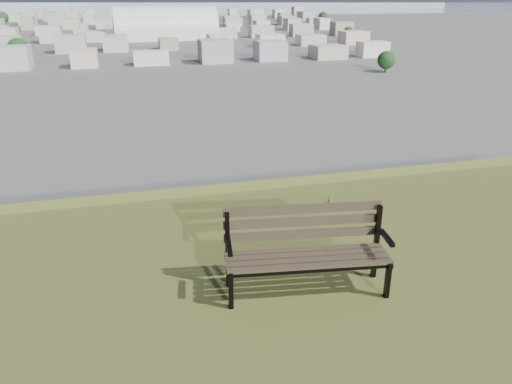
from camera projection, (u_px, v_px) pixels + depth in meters
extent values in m
cube|color=#453A28|center=(311.00, 266.00, 4.75)|extent=(1.61, 0.30, 0.03)
cube|color=#453A28|center=(309.00, 261.00, 4.85)|extent=(1.61, 0.30, 0.03)
cube|color=#453A28|center=(306.00, 255.00, 4.95)|extent=(1.61, 0.30, 0.03)
cube|color=#453A28|center=(304.00, 250.00, 5.04)|extent=(1.61, 0.30, 0.03)
cube|color=#453A28|center=(303.00, 234.00, 5.06)|extent=(1.60, 0.25, 0.09)
cube|color=#453A28|center=(303.00, 221.00, 5.03)|extent=(1.60, 0.25, 0.09)
cube|color=#453A28|center=(303.00, 209.00, 5.00)|extent=(1.60, 0.25, 0.09)
cube|color=black|center=(231.00, 290.00, 4.72)|extent=(0.05, 0.06, 0.39)
cube|color=black|center=(228.00, 251.00, 5.00)|extent=(0.05, 0.06, 0.83)
cube|color=black|center=(229.00, 265.00, 4.82)|extent=(0.11, 0.45, 0.04)
cube|color=black|center=(229.00, 247.00, 4.70)|extent=(0.09, 0.33, 0.04)
cube|color=black|center=(388.00, 280.00, 4.89)|extent=(0.05, 0.06, 0.39)
cube|color=black|center=(376.00, 242.00, 5.16)|extent=(0.05, 0.06, 0.83)
cube|color=black|center=(383.00, 256.00, 4.99)|extent=(0.11, 0.45, 0.04)
cube|color=black|center=(387.00, 238.00, 4.86)|extent=(0.09, 0.33, 0.04)
cube|color=black|center=(311.00, 270.00, 4.76)|extent=(1.60, 0.26, 0.04)
cube|color=black|center=(304.00, 253.00, 5.07)|extent=(1.60, 0.26, 0.04)
cone|color=brown|center=(330.00, 199.00, 7.03)|extent=(0.08, 0.08, 0.18)
cube|color=silver|center=(166.00, 34.00, 288.77)|extent=(58.51, 26.11, 6.42)
cylinder|color=white|center=(165.00, 28.00, 287.55)|extent=(58.51, 26.11, 24.41)
cube|color=#A99F91|center=(21.00, 59.00, 182.34)|extent=(11.00, 11.00, 7.00)
cube|color=beige|center=(90.00, 57.00, 187.96)|extent=(11.00, 11.00, 7.00)
cube|color=#A8A8AC|center=(154.00, 55.00, 193.59)|extent=(11.00, 11.00, 7.00)
cube|color=#BEB09A|center=(215.00, 53.00, 199.22)|extent=(11.00, 11.00, 7.00)
cube|color=tan|center=(273.00, 52.00, 204.85)|extent=(11.00, 11.00, 7.00)
cube|color=#BEB2A6|center=(327.00, 50.00, 210.47)|extent=(11.00, 11.00, 7.00)
cube|color=beige|center=(379.00, 48.00, 216.10)|extent=(11.00, 11.00, 7.00)
cube|color=#A8A8AC|center=(11.00, 46.00, 224.26)|extent=(11.00, 11.00, 7.00)
cube|color=#BEB09A|center=(68.00, 45.00, 229.89)|extent=(11.00, 11.00, 7.00)
cube|color=tan|center=(121.00, 43.00, 235.52)|extent=(11.00, 11.00, 7.00)
cube|color=#BEB2A6|center=(172.00, 42.00, 241.15)|extent=(11.00, 11.00, 7.00)
cube|color=beige|center=(221.00, 41.00, 246.77)|extent=(11.00, 11.00, 7.00)
cube|color=silver|center=(267.00, 40.00, 252.40)|extent=(11.00, 11.00, 7.00)
cube|color=#A99F91|center=(312.00, 38.00, 258.03)|extent=(11.00, 11.00, 7.00)
cube|color=beige|center=(355.00, 37.00, 263.66)|extent=(11.00, 11.00, 7.00)
cube|color=#BEB2A6|center=(4.00, 37.00, 266.19)|extent=(11.00, 11.00, 7.00)
cube|color=beige|center=(52.00, 36.00, 271.82)|extent=(11.00, 11.00, 7.00)
cube|color=silver|center=(98.00, 35.00, 277.45)|extent=(11.00, 11.00, 7.00)
cube|color=#A99F91|center=(142.00, 34.00, 283.07)|extent=(11.00, 11.00, 7.00)
cube|color=beige|center=(184.00, 33.00, 288.70)|extent=(11.00, 11.00, 7.00)
cube|color=#A8A8AC|center=(225.00, 32.00, 294.33)|extent=(11.00, 11.00, 7.00)
cube|color=#BEB09A|center=(264.00, 31.00, 299.96)|extent=(11.00, 11.00, 7.00)
cube|color=tan|center=(302.00, 30.00, 305.59)|extent=(11.00, 11.00, 7.00)
cube|color=#BEB2A6|center=(338.00, 30.00, 311.21)|extent=(11.00, 11.00, 7.00)
cube|color=#A8A8AC|center=(41.00, 29.00, 313.75)|extent=(11.00, 11.00, 7.00)
cube|color=#BEB09A|center=(81.00, 29.00, 319.38)|extent=(11.00, 11.00, 7.00)
cube|color=tan|center=(119.00, 28.00, 325.00)|extent=(11.00, 11.00, 7.00)
cube|color=#BEB2A6|center=(157.00, 27.00, 330.63)|extent=(11.00, 11.00, 7.00)
cube|color=beige|center=(193.00, 27.00, 336.26)|extent=(11.00, 11.00, 7.00)
cube|color=silver|center=(228.00, 26.00, 341.89)|extent=(11.00, 11.00, 7.00)
cube|color=#A99F91|center=(261.00, 25.00, 347.51)|extent=(11.00, 11.00, 7.00)
cube|color=beige|center=(294.00, 25.00, 353.14)|extent=(11.00, 11.00, 7.00)
cube|color=#A8A8AC|center=(326.00, 24.00, 358.77)|extent=(11.00, 11.00, 7.00)
cube|color=silver|center=(32.00, 24.00, 355.68)|extent=(11.00, 11.00, 7.00)
cube|color=#A99F91|center=(68.00, 24.00, 361.30)|extent=(11.00, 11.00, 7.00)
cube|color=beige|center=(102.00, 23.00, 366.93)|extent=(11.00, 11.00, 7.00)
cube|color=#A8A8AC|center=(135.00, 23.00, 372.56)|extent=(11.00, 11.00, 7.00)
cube|color=#BEB09A|center=(168.00, 22.00, 378.19)|extent=(11.00, 11.00, 7.00)
cube|color=tan|center=(199.00, 22.00, 383.81)|extent=(11.00, 11.00, 7.00)
cube|color=#BEB2A6|center=(230.00, 21.00, 389.44)|extent=(11.00, 11.00, 7.00)
cube|color=beige|center=(259.00, 21.00, 395.07)|extent=(11.00, 11.00, 7.00)
cube|color=silver|center=(288.00, 20.00, 400.70)|extent=(11.00, 11.00, 7.00)
cube|color=#A99F91|center=(316.00, 20.00, 406.33)|extent=(11.00, 11.00, 7.00)
cube|color=#BEB2A6|center=(25.00, 21.00, 397.60)|extent=(11.00, 11.00, 7.00)
cube|color=beige|center=(57.00, 20.00, 403.23)|extent=(11.00, 11.00, 7.00)
cube|color=silver|center=(88.00, 20.00, 408.86)|extent=(11.00, 11.00, 7.00)
cube|color=#A99F91|center=(118.00, 19.00, 414.49)|extent=(11.00, 11.00, 7.00)
cube|color=beige|center=(148.00, 19.00, 420.11)|extent=(11.00, 11.00, 7.00)
cube|color=#A8A8AC|center=(176.00, 18.00, 425.74)|extent=(11.00, 11.00, 7.00)
cube|color=#BEB09A|center=(204.00, 18.00, 431.37)|extent=(11.00, 11.00, 7.00)
cube|color=tan|center=(231.00, 18.00, 437.00)|extent=(11.00, 11.00, 7.00)
cube|color=#BEB2A6|center=(258.00, 17.00, 442.63)|extent=(11.00, 11.00, 7.00)
cube|color=beige|center=(284.00, 17.00, 448.25)|extent=(11.00, 11.00, 7.00)
cube|color=silver|center=(309.00, 16.00, 453.88)|extent=(11.00, 11.00, 7.00)
cube|color=tan|center=(20.00, 17.00, 439.53)|extent=(11.00, 11.00, 7.00)
cube|color=#BEB2A6|center=(49.00, 17.00, 445.16)|extent=(11.00, 11.00, 7.00)
cube|color=beige|center=(77.00, 17.00, 450.79)|extent=(11.00, 11.00, 7.00)
cube|color=silver|center=(105.00, 16.00, 456.42)|extent=(11.00, 11.00, 7.00)
cube|color=#A99F91|center=(131.00, 16.00, 462.04)|extent=(11.00, 11.00, 7.00)
cube|color=beige|center=(158.00, 16.00, 467.67)|extent=(11.00, 11.00, 7.00)
cube|color=#A8A8AC|center=(183.00, 15.00, 473.30)|extent=(11.00, 11.00, 7.00)
cube|color=#BEB09A|center=(208.00, 15.00, 478.93)|extent=(11.00, 11.00, 7.00)
cube|color=tan|center=(233.00, 15.00, 484.55)|extent=(11.00, 11.00, 7.00)
cube|color=#BEB2A6|center=(256.00, 14.00, 490.18)|extent=(11.00, 11.00, 7.00)
cube|color=beige|center=(280.00, 14.00, 495.81)|extent=(11.00, 11.00, 7.00)
cube|color=silver|center=(303.00, 14.00, 501.44)|extent=(11.00, 11.00, 7.00)
cube|color=tan|center=(15.00, 15.00, 481.46)|extent=(11.00, 11.00, 7.00)
cube|color=#BEB2A6|center=(42.00, 15.00, 487.09)|extent=(11.00, 11.00, 7.00)
cube|color=beige|center=(68.00, 14.00, 492.72)|extent=(11.00, 11.00, 7.00)
cube|color=silver|center=(93.00, 14.00, 498.34)|extent=(11.00, 11.00, 7.00)
cube|color=#A99F91|center=(118.00, 14.00, 503.97)|extent=(11.00, 11.00, 7.00)
cube|color=beige|center=(142.00, 13.00, 509.60)|extent=(11.00, 11.00, 7.00)
cube|color=#A8A8AC|center=(166.00, 13.00, 515.23)|extent=(11.00, 11.00, 7.00)
cube|color=#BEB09A|center=(189.00, 13.00, 520.85)|extent=(11.00, 11.00, 7.00)
cube|color=tan|center=(212.00, 12.00, 526.48)|extent=(11.00, 11.00, 7.00)
cube|color=#BEB2A6|center=(234.00, 12.00, 532.11)|extent=(11.00, 11.00, 7.00)
cube|color=beige|center=(255.00, 12.00, 537.74)|extent=(11.00, 11.00, 7.00)
cube|color=silver|center=(277.00, 12.00, 543.37)|extent=(11.00, 11.00, 7.00)
cube|color=#A99F91|center=(298.00, 11.00, 548.99)|extent=(11.00, 11.00, 7.00)
cylinder|color=#382B1C|center=(385.00, 69.00, 177.02)|extent=(0.80, 0.80, 2.10)
sphere|color=black|center=(386.00, 60.00, 175.82)|extent=(6.30, 6.30, 6.30)
cylinder|color=#382B1C|center=(20.00, 59.00, 200.11)|extent=(0.80, 0.80, 2.70)
sphere|color=black|center=(18.00, 48.00, 198.57)|extent=(8.10, 8.10, 8.10)
cylinder|color=#382B1C|center=(348.00, 37.00, 293.81)|extent=(0.80, 0.80, 1.95)
sphere|color=black|center=(348.00, 32.00, 292.70)|extent=(5.85, 5.85, 5.85)
cylinder|color=#382B1C|center=(199.00, 25.00, 384.72)|extent=(0.80, 0.80, 2.25)
sphere|color=black|center=(199.00, 20.00, 383.43)|extent=(6.75, 6.75, 6.75)
cylinder|color=#382B1C|center=(4.00, 23.00, 403.12)|extent=(0.80, 0.80, 2.85)
sphere|color=black|center=(3.00, 17.00, 401.50)|extent=(8.55, 8.55, 8.55)
cylinder|color=#382B1C|center=(191.00, 37.00, 290.57)|extent=(0.80, 0.80, 2.10)
sphere|color=black|center=(191.00, 32.00, 289.37)|extent=(6.30, 6.30, 6.30)
cylinder|color=#382B1C|center=(323.00, 21.00, 428.35)|extent=(0.80, 0.80, 2.55)
sphere|color=black|center=(323.00, 16.00, 426.90)|extent=(7.65, 7.65, 7.65)
cube|color=#94ABBC|center=(117.00, 6.00, 818.49)|extent=(2400.00, 700.00, 0.12)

